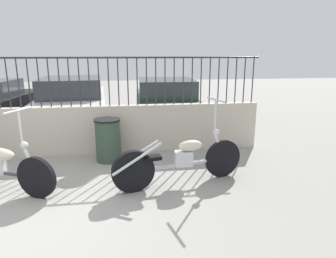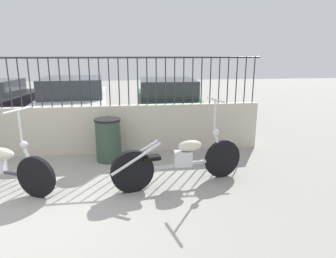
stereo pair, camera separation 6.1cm
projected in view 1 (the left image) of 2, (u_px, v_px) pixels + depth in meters
ground_plane at (21, 219)px, 3.84m from camera, size 40.00×40.00×0.00m
low_wall at (59, 131)px, 6.18m from camera, size 8.49×0.18×1.01m
fence_railing at (54, 75)px, 5.90m from camera, size 8.49×0.04×0.99m
motorcycle_silver at (174, 161)px, 4.76m from camera, size 2.21×0.75×1.37m
trash_bin at (108, 140)px, 5.84m from camera, size 0.51×0.51×0.85m
car_white at (73, 102)px, 8.58m from camera, size 2.08×4.35×1.41m
car_green at (166, 101)px, 9.06m from camera, size 1.92×4.00×1.33m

